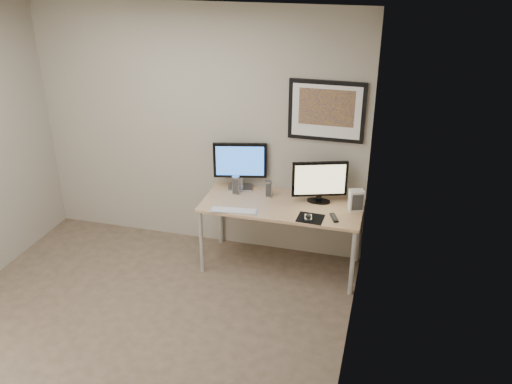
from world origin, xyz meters
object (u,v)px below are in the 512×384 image
(speaker_left, at_px, (236,185))
(monitor_large, at_px, (240,164))
(fan_unit, at_px, (356,200))
(speaker_right, at_px, (269,189))
(desk, at_px, (282,210))
(monitor_tv, at_px, (320,181))
(framed_art, at_px, (327,111))
(keyboard, at_px, (234,211))

(speaker_left, bearing_deg, monitor_large, 79.03)
(fan_unit, bearing_deg, speaker_right, 154.95)
(monitor_large, distance_m, speaker_right, 0.41)
(desk, relative_size, speaker_right, 9.32)
(monitor_large, bearing_deg, monitor_tv, -20.61)
(monitor_tv, bearing_deg, framed_art, 70.05)
(speaker_right, bearing_deg, fan_unit, -14.27)
(speaker_left, bearing_deg, fan_unit, -10.30)
(desk, bearing_deg, fan_unit, 5.13)
(framed_art, height_order, speaker_right, framed_art)
(monitor_large, height_order, speaker_right, monitor_large)
(desk, relative_size, keyboard, 3.50)
(framed_art, height_order, monitor_large, framed_art)
(desk, bearing_deg, keyboard, -146.36)
(monitor_large, bearing_deg, framed_art, -7.70)
(desk, xyz_separation_m, speaker_left, (-0.52, 0.11, 0.16))
(speaker_right, bearing_deg, framed_art, 10.95)
(framed_art, bearing_deg, keyboard, -141.55)
(speaker_right, bearing_deg, monitor_tv, -9.38)
(speaker_right, height_order, fan_unit, fan_unit)
(monitor_tv, relative_size, speaker_left, 2.74)
(speaker_right, bearing_deg, monitor_large, 151.10)
(desk, height_order, framed_art, framed_art)
(desk, distance_m, speaker_right, 0.26)
(monitor_tv, bearing_deg, desk, -177.16)
(fan_unit, bearing_deg, keyboard, 176.08)
(keyboard, bearing_deg, framed_art, 31.27)
(monitor_large, bearing_deg, keyboard, -93.56)
(framed_art, distance_m, speaker_left, 1.19)
(monitor_large, relative_size, speaker_left, 2.82)
(fan_unit, bearing_deg, framed_art, 123.67)
(monitor_tv, distance_m, keyboard, 0.90)
(keyboard, bearing_deg, speaker_right, 51.80)
(speaker_left, height_order, speaker_right, speaker_left)
(monitor_large, xyz_separation_m, keyboard, (0.09, -0.53, -0.27))
(monitor_tv, xyz_separation_m, fan_unit, (0.38, -0.07, -0.13))
(speaker_left, bearing_deg, desk, -20.39)
(monitor_large, distance_m, keyboard, 0.60)
(monitor_tv, xyz_separation_m, speaker_left, (-0.86, -0.03, -0.13))
(speaker_left, bearing_deg, keyboard, -84.25)
(monitor_tv, height_order, speaker_left, monitor_tv)
(keyboard, xyz_separation_m, fan_unit, (1.14, 0.34, 0.10))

